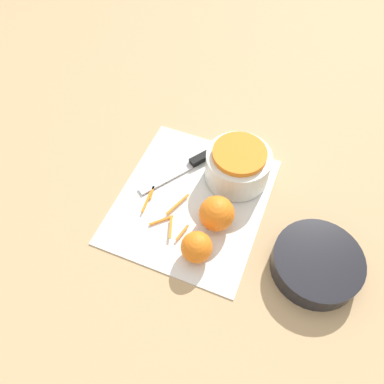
{
  "coord_description": "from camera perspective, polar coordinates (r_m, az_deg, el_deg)",
  "views": [
    {
      "loc": [
        0.45,
        0.18,
        0.75
      ],
      "look_at": [
        0.0,
        0.0,
        0.04
      ],
      "focal_mm": 35.0,
      "sensor_mm": 36.0,
      "label": 1
    }
  ],
  "objects": [
    {
      "name": "orange_right",
      "position": [
        0.82,
        3.79,
        -3.29
      ],
      "size": [
        0.08,
        0.08,
        0.08
      ],
      "color": "orange",
      "rests_on": "cutting_board"
    },
    {
      "name": "knife",
      "position": [
        0.95,
        1.03,
        4.95
      ],
      "size": [
        0.22,
        0.16,
        0.02
      ],
      "rotation": [
        0.0,
        0.0,
        -0.6
      ],
      "color": "black",
      "rests_on": "cutting_board"
    },
    {
      "name": "cutting_board",
      "position": [
        0.89,
        0.0,
        -1.19
      ],
      "size": [
        0.39,
        0.34,
        0.01
      ],
      "color": "silver",
      "rests_on": "ground_plane"
    },
    {
      "name": "bowl_speckled",
      "position": [
        0.9,
        7.0,
        4.14
      ],
      "size": [
        0.15,
        0.15,
        0.09
      ],
      "color": "silver",
      "rests_on": "cutting_board"
    },
    {
      "name": "bowl_dark",
      "position": [
        0.83,
        18.43,
        -10.28
      ],
      "size": [
        0.19,
        0.19,
        0.05
      ],
      "color": "black",
      "rests_on": "ground_plane"
    },
    {
      "name": "ground_plane",
      "position": [
        0.89,
        0.0,
        -1.3
      ],
      "size": [
        4.0,
        4.0,
        0.0
      ],
      "primitive_type": "plane",
      "color": "tan"
    },
    {
      "name": "orange_left",
      "position": [
        0.79,
        0.72,
        -8.41
      ],
      "size": [
        0.07,
        0.07,
        0.07
      ],
      "color": "orange",
      "rests_on": "cutting_board"
    },
    {
      "name": "peel_pile",
      "position": [
        0.87,
        -4.05,
        -3.17
      ],
      "size": [
        0.13,
        0.12,
        0.01
      ],
      "color": "orange",
      "rests_on": "cutting_board"
    }
  ]
}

